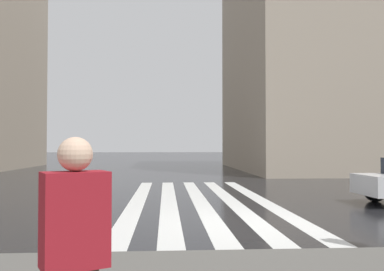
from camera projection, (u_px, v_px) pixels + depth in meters
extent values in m
plane|color=black|center=(247.00, 223.00, 9.45)|extent=(220.00, 220.00, 0.00)
cube|color=silver|center=(260.00, 200.00, 13.51)|extent=(13.00, 0.50, 0.01)
cube|color=silver|center=(230.00, 200.00, 13.45)|extent=(13.00, 0.50, 0.01)
cube|color=silver|center=(199.00, 200.00, 13.39)|extent=(13.00, 0.50, 0.01)
cube|color=silver|center=(169.00, 200.00, 13.32)|extent=(13.00, 0.50, 0.01)
cube|color=silver|center=(138.00, 201.00, 13.26)|extent=(13.00, 0.50, 0.01)
cylinder|color=black|center=(375.00, 192.00, 13.08)|extent=(0.20, 0.62, 0.62)
cube|color=maroon|center=(75.00, 219.00, 2.58)|extent=(0.39, 0.46, 0.60)
sphere|color=beige|center=(75.00, 154.00, 2.59)|extent=(0.22, 0.22, 0.22)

